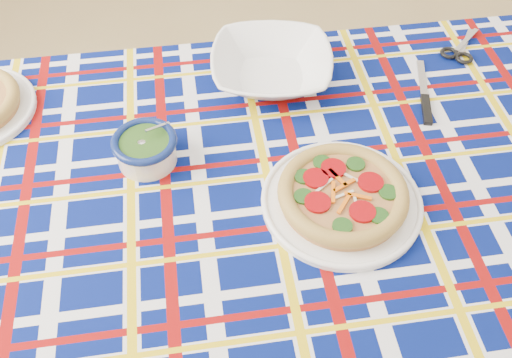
# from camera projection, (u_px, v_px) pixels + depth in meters

# --- Properties ---
(floor) EXTENTS (4.00, 4.00, 0.00)m
(floor) POSITION_uv_depth(u_px,v_px,m) (382.00, 232.00, 1.76)
(floor) COLOR #A28754
(floor) RESTS_ON ground
(dining_table) EXTENTS (1.55, 1.11, 0.67)m
(dining_table) POSITION_uv_depth(u_px,v_px,m) (237.00, 219.00, 1.05)
(dining_table) COLOR brown
(dining_table) RESTS_ON floor
(tablecloth) EXTENTS (1.58, 1.14, 0.09)m
(tablecloth) POSITION_uv_depth(u_px,v_px,m) (237.00, 212.00, 1.03)
(tablecloth) COLOR #041156
(tablecloth) RESTS_ON dining_table
(main_focaccia_plate) EXTENTS (0.35, 0.35, 0.06)m
(main_focaccia_plate) POSITION_uv_depth(u_px,v_px,m) (343.00, 194.00, 0.97)
(main_focaccia_plate) COLOR #B3763F
(main_focaccia_plate) RESTS_ON tablecloth
(pesto_bowl) EXTENTS (0.14, 0.14, 0.07)m
(pesto_bowl) POSITION_uv_depth(u_px,v_px,m) (145.00, 147.00, 1.03)
(pesto_bowl) COLOR #1A3A0F
(pesto_bowl) RESTS_ON tablecloth
(serving_bowl) EXTENTS (0.25, 0.25, 0.06)m
(serving_bowl) POSITION_uv_depth(u_px,v_px,m) (271.00, 67.00, 1.18)
(serving_bowl) COLOR white
(serving_bowl) RESTS_ON tablecloth
(table_knife) EXTENTS (0.04, 0.21, 0.01)m
(table_knife) POSITION_uv_depth(u_px,v_px,m) (423.00, 80.00, 1.20)
(table_knife) COLOR silver
(table_knife) RESTS_ON tablecloth
(kitchen_scissors) EXTENTS (0.15, 0.18, 0.01)m
(kitchen_scissors) POSITION_uv_depth(u_px,v_px,m) (466.00, 41.00, 1.28)
(kitchen_scissors) COLOR silver
(kitchen_scissors) RESTS_ON tablecloth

